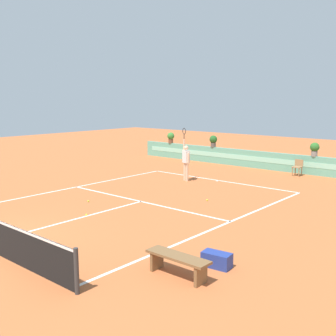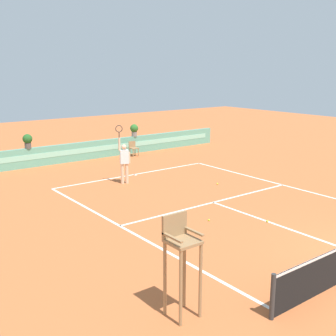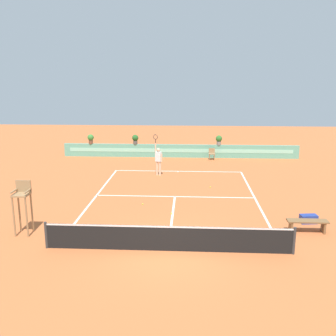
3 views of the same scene
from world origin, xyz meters
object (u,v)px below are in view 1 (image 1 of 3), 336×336
(gear_bag, at_px, (217,260))
(tennis_ball_by_sideline, at_px, (88,201))
(potted_plant_right, at_px, (315,148))
(bench_courtside, at_px, (178,261))
(tennis_player, at_px, (186,160))
(potted_plant_left, at_px, (213,140))
(tennis_ball_near_baseline, at_px, (207,200))
(tennis_ball_mid_court, at_px, (86,215))
(potted_plant_far_left, at_px, (171,137))
(ball_kid_chair, at_px, (298,167))

(gear_bag, relative_size, tennis_ball_by_sideline, 10.29)
(potted_plant_right, bearing_deg, bench_courtside, -80.12)
(bench_courtside, distance_m, tennis_ball_by_sideline, 7.60)
(tennis_player, bearing_deg, tennis_ball_by_sideline, -93.00)
(potted_plant_left, bearing_deg, gear_bag, -55.26)
(tennis_ball_near_baseline, xyz_separation_m, potted_plant_right, (1.03, 8.22, 1.38))
(bench_courtside, bearing_deg, gear_bag, 70.57)
(bench_courtside, distance_m, tennis_ball_mid_court, 5.79)
(bench_courtside, distance_m, potted_plant_far_left, 19.00)
(bench_courtside, bearing_deg, potted_plant_far_left, 130.69)
(bench_courtside, relative_size, tennis_ball_near_baseline, 23.53)
(ball_kid_chair, bearing_deg, tennis_ball_by_sideline, -110.18)
(ball_kid_chair, relative_size, gear_bag, 1.21)
(tennis_ball_near_baseline, relative_size, potted_plant_left, 0.09)
(tennis_ball_near_baseline, xyz_separation_m, potted_plant_far_left, (-8.83, 8.22, 1.38))
(tennis_ball_near_baseline, bearing_deg, tennis_player, 140.05)
(gear_bag, bearing_deg, potted_plant_left, 124.74)
(tennis_player, bearing_deg, tennis_ball_mid_court, -80.69)
(tennis_ball_mid_court, distance_m, tennis_ball_by_sideline, 1.92)
(potted_plant_left, bearing_deg, ball_kid_chair, -7.14)
(tennis_ball_by_sideline, distance_m, potted_plant_right, 12.31)
(tennis_ball_by_sideline, xyz_separation_m, potted_plant_right, (4.46, 11.39, 1.38))
(tennis_ball_near_baseline, bearing_deg, ball_kid_chair, 86.29)
(ball_kid_chair, distance_m, tennis_ball_mid_court, 12.16)
(bench_courtside, height_order, potted_plant_right, potted_plant_right)
(potted_plant_right, bearing_deg, tennis_ball_near_baseline, -97.17)
(tennis_ball_near_baseline, xyz_separation_m, potted_plant_left, (-5.36, 8.22, 1.38))
(potted_plant_right, xyz_separation_m, potted_plant_far_left, (-9.87, 0.00, 0.00))
(gear_bag, xyz_separation_m, tennis_ball_by_sideline, (-7.33, 1.97, -0.15))
(bench_courtside, height_order, potted_plant_far_left, potted_plant_far_left)
(bench_courtside, bearing_deg, tennis_ball_mid_court, 162.38)
(tennis_player, relative_size, potted_plant_far_left, 3.57)
(gear_bag, xyz_separation_m, potted_plant_right, (-2.87, 13.35, 1.23))
(bench_courtside, distance_m, potted_plant_right, 14.64)
(tennis_player, height_order, potted_plant_right, tennis_player)
(ball_kid_chair, height_order, bench_courtside, ball_kid_chair)
(tennis_ball_near_baseline, bearing_deg, tennis_ball_by_sideline, -137.28)
(ball_kid_chair, distance_m, potted_plant_far_left, 9.39)
(ball_kid_chair, xyz_separation_m, potted_plant_right, (0.55, 0.73, 0.93))
(tennis_ball_mid_court, height_order, potted_plant_right, potted_plant_right)
(tennis_ball_mid_court, height_order, tennis_ball_by_sideline, same)
(bench_courtside, bearing_deg, ball_kid_chair, 102.61)
(tennis_ball_mid_court, xyz_separation_m, potted_plant_left, (-3.38, 12.64, 1.38))
(ball_kid_chair, relative_size, tennis_ball_by_sideline, 12.50)
(ball_kid_chair, relative_size, potted_plant_right, 1.17)
(tennis_ball_by_sideline, height_order, potted_plant_right, potted_plant_right)
(tennis_ball_mid_court, bearing_deg, potted_plant_left, 104.99)
(bench_courtside, relative_size, potted_plant_left, 2.21)
(potted_plant_far_left, xyz_separation_m, potted_plant_left, (3.47, 0.00, 0.00))
(tennis_player, relative_size, tennis_ball_by_sideline, 38.01)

